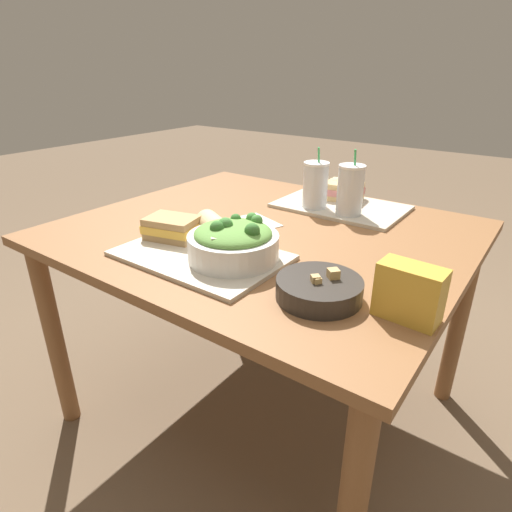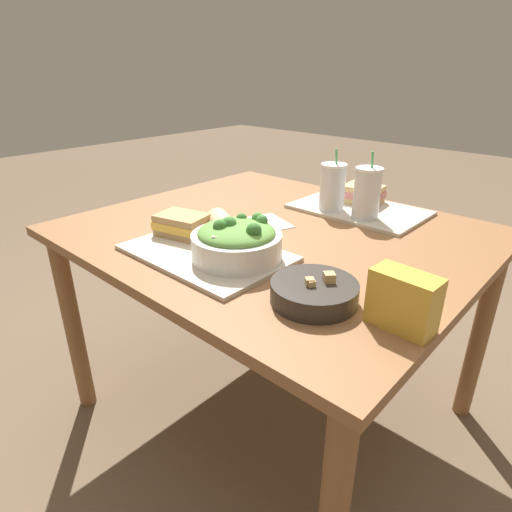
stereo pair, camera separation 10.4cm
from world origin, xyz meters
TOP-DOWN VIEW (x-y plane):
  - ground_plane at (0.00, 0.00)m, footprint 12.00×12.00m
  - dining_table at (0.00, 0.00)m, footprint 1.23×1.07m
  - tray_near at (-0.01, -0.29)m, footprint 0.45×0.30m
  - tray_far at (0.11, 0.34)m, footprint 0.45×0.30m
  - salad_bowl at (0.09, -0.26)m, footprint 0.24×0.24m
  - soup_bowl at (0.36, -0.30)m, footprint 0.19×0.19m
  - sandwich_near at (-0.15, -0.25)m, footprint 0.17×0.14m
  - baguette_near at (-0.06, -0.18)m, footprint 0.13×0.12m
  - sandwich_far at (0.08, 0.41)m, footprint 0.15×0.12m
  - baguette_far at (0.07, 0.45)m, footprint 0.11×0.09m
  - drink_cup_dark at (0.04, 0.26)m, footprint 0.09×0.09m
  - drink_cup_red at (0.17, 0.26)m, footprint 0.09×0.09m
  - chip_bag at (0.54, -0.26)m, footprint 0.13×0.07m
  - napkin_folded at (-0.05, 0.03)m, footprint 0.19×0.16m

SIDE VIEW (x-z plane):
  - ground_plane at x=0.00m, z-range 0.00..0.00m
  - dining_table at x=0.00m, z-range 0.28..1.02m
  - napkin_folded at x=-0.05m, z-range 0.74..0.75m
  - tray_near at x=-0.01m, z-range 0.74..0.75m
  - tray_far at x=0.11m, z-range 0.74..0.75m
  - soup_bowl at x=0.36m, z-range 0.73..0.80m
  - sandwich_near at x=-0.15m, z-range 0.75..0.82m
  - sandwich_far at x=0.08m, z-range 0.75..0.82m
  - baguette_near at x=-0.06m, z-range 0.75..0.83m
  - baguette_far at x=0.07m, z-range 0.75..0.83m
  - chip_bag at x=0.54m, z-range 0.74..0.86m
  - salad_bowl at x=0.09m, z-range 0.75..0.86m
  - drink_cup_dark at x=0.04m, z-range 0.72..0.94m
  - drink_cup_red at x=0.17m, z-range 0.72..0.94m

